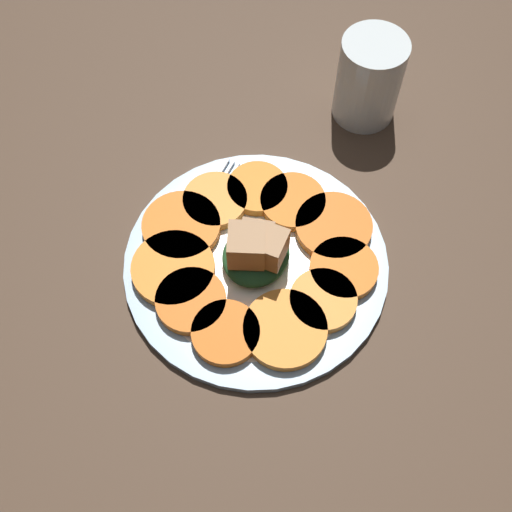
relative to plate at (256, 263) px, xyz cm
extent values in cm
cube|color=#4C3828|center=(0.00, 0.00, -1.52)|extent=(120.00, 120.00, 2.00)
cylinder|color=#99B7D1|center=(0.00, 0.00, -0.02)|extent=(28.23, 28.23, 1.00)
cylinder|color=white|center=(0.00, 0.00, 0.03)|extent=(22.58, 22.58, 1.00)
cylinder|color=orange|center=(-8.06, -3.73, 1.15)|extent=(6.79, 6.79, 1.13)
cylinder|color=orange|center=(-4.52, -7.23, 1.15)|extent=(7.17, 7.17, 1.13)
cylinder|color=orange|center=(-0.16, -9.00, 1.15)|extent=(8.55, 8.55, 1.13)
cylinder|color=orange|center=(4.92, -7.25, 1.15)|extent=(8.78, 8.78, 1.13)
cylinder|color=orange|center=(7.36, -3.81, 1.15)|extent=(7.27, 7.27, 1.13)
cylinder|color=orange|center=(8.94, 0.97, 1.15)|extent=(6.88, 6.88, 1.13)
cylinder|color=orange|center=(6.01, 6.13, 1.15)|extent=(8.46, 8.46, 1.13)
cylinder|color=orange|center=(1.44, 8.31, 1.15)|extent=(6.92, 6.92, 1.13)
cylinder|color=orange|center=(-2.83, 8.84, 1.15)|extent=(7.20, 7.20, 1.13)
cylinder|color=orange|center=(-7.15, 5.90, 1.15)|extent=(8.39, 8.39, 1.13)
cylinder|color=orange|center=(-8.16, 0.58, 1.15)|extent=(7.26, 7.26, 1.13)
ellipsoid|color=#235128|center=(0.00, 0.00, 1.77)|extent=(7.72, 6.95, 2.39)
cube|color=brown|center=(-0.24, 0.11, 4.64)|extent=(4.11, 4.11, 3.35)
cube|color=olive|center=(0.40, 1.34, 4.70)|extent=(3.66, 3.66, 3.46)
cube|color=olive|center=(0.92, -0.60, 4.84)|extent=(4.91, 4.91, 3.74)
cube|color=silver|center=(2.18, -7.58, 0.78)|extent=(12.43, 1.13, 0.40)
cube|color=silver|center=(-4.78, -7.60, 0.78)|extent=(1.51, 2.31, 0.40)
cube|color=silver|center=(-7.98, -8.61, 0.78)|extent=(4.90, 0.32, 0.40)
cube|color=silver|center=(-7.98, -7.94, 0.78)|extent=(4.90, 0.32, 0.40)
cube|color=silver|center=(-7.99, -7.27, 0.78)|extent=(4.90, 0.32, 0.40)
cube|color=silver|center=(-7.99, -6.60, 0.78)|extent=(4.90, 0.32, 0.40)
cylinder|color=silver|center=(-25.26, 2.43, 4.86)|extent=(7.65, 7.65, 10.76)
camera|label=1|loc=(28.81, 13.94, 60.77)|focal=45.00mm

